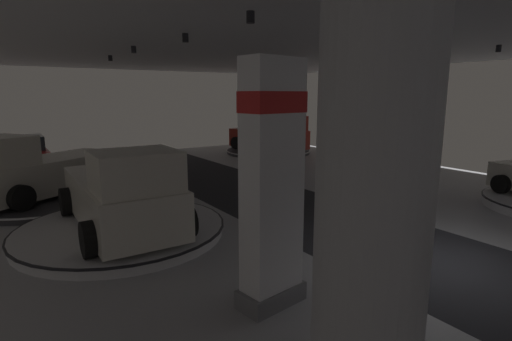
% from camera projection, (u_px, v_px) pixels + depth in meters
% --- Properties ---
extents(ground, '(24.00, 44.00, 0.06)m').
position_uv_depth(ground, '(439.00, 264.00, 9.21)').
color(ground, '#B2B2B7').
extents(ceiling_with_spotlights, '(24.00, 44.00, 0.39)m').
position_uv_depth(ceiling_with_spotlights, '(462.00, 13.00, 8.15)').
color(ceiling_with_spotlights, silver).
extents(column_left, '(1.30, 1.30, 5.50)m').
position_uv_depth(column_left, '(373.00, 197.00, 4.39)').
color(column_left, '#ADADB2').
rests_on(column_left, ground).
extents(brand_sign_pylon, '(1.34, 0.81, 4.50)m').
position_uv_depth(brand_sign_pylon, '(272.00, 184.00, 6.98)').
color(brand_sign_pylon, slate).
rests_on(brand_sign_pylon, ground).
extents(display_platform_deep_right, '(5.68, 5.68, 0.22)m').
position_uv_depth(display_platform_deep_right, '(268.00, 151.00, 26.60)').
color(display_platform_deep_right, '#333338').
rests_on(display_platform_deep_right, ground).
extents(pickup_truck_deep_right, '(3.80, 5.68, 2.30)m').
position_uv_depth(pickup_truck_deep_right, '(272.00, 136.00, 26.20)').
color(pickup_truck_deep_right, maroon).
rests_on(pickup_truck_deep_right, display_platform_deep_right).
extents(display_platform_far_left, '(6.08, 6.08, 0.25)m').
position_uv_depth(display_platform_far_left, '(51.00, 197.00, 14.66)').
color(display_platform_far_left, '#333338').
rests_on(display_platform_far_left, ground).
extents(pickup_truck_far_left, '(5.63, 4.58, 2.30)m').
position_uv_depth(pickup_truck_far_left, '(40.00, 171.00, 14.18)').
color(pickup_truck_far_left, silver).
rests_on(pickup_truck_far_left, display_platform_far_left).
extents(display_platform_deep_left, '(5.69, 5.69, 0.27)m').
position_uv_depth(display_platform_deep_left, '(28.00, 173.00, 18.95)').
color(display_platform_deep_left, '#B7B7BC').
rests_on(display_platform_deep_left, ground).
extents(display_car_deep_left, '(2.22, 4.25, 1.71)m').
position_uv_depth(display_car_deep_left, '(26.00, 155.00, 18.76)').
color(display_car_deep_left, red).
rests_on(display_car_deep_left, display_platform_deep_left).
extents(display_platform_mid_left, '(5.68, 5.68, 0.29)m').
position_uv_depth(display_platform_mid_left, '(122.00, 230.00, 11.00)').
color(display_platform_mid_left, silver).
rests_on(display_platform_mid_left, ground).
extents(pickup_truck_mid_left, '(2.72, 5.34, 2.30)m').
position_uv_depth(pickup_truck_mid_left, '(123.00, 195.00, 10.53)').
color(pickup_truck_mid_left, silver).
rests_on(pickup_truck_mid_left, display_platform_mid_left).
extents(visitor_walking_near, '(0.32, 0.32, 1.59)m').
position_uv_depth(visitor_walking_near, '(332.00, 188.00, 12.69)').
color(visitor_walking_near, black).
rests_on(visitor_walking_near, ground).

